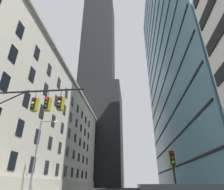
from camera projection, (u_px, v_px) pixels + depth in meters
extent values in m
cube|color=beige|center=(37.00, 126.00, 42.44)|extent=(13.54, 71.14, 27.20)
cube|color=#B2A893|center=(72.00, 76.00, 47.44)|extent=(0.70, 71.14, 0.60)
cube|color=#B2A893|center=(59.00, 186.00, 36.33)|extent=(0.50, 71.14, 2.20)
cube|color=black|center=(13.00, 161.00, 22.79)|extent=(0.14, 1.40, 2.20)
cube|color=black|center=(32.00, 165.00, 27.26)|extent=(0.14, 1.40, 2.20)
cube|color=black|center=(47.00, 167.00, 31.73)|extent=(0.14, 1.40, 2.20)
cube|color=black|center=(57.00, 169.00, 36.21)|extent=(0.14, 1.40, 2.20)
cube|color=black|center=(66.00, 171.00, 40.68)|extent=(0.14, 1.40, 2.20)
cube|color=black|center=(72.00, 172.00, 45.15)|extent=(0.14, 1.40, 2.20)
cube|color=black|center=(78.00, 173.00, 49.62)|extent=(0.14, 1.40, 2.20)
cube|color=black|center=(82.00, 174.00, 54.10)|extent=(0.14, 1.40, 2.20)
cube|color=black|center=(86.00, 175.00, 58.57)|extent=(0.14, 1.40, 2.20)
cube|color=black|center=(20.00, 128.00, 24.63)|extent=(0.14, 1.40, 2.20)
cube|color=black|center=(37.00, 136.00, 29.10)|extent=(0.14, 1.40, 2.20)
cube|color=black|center=(50.00, 143.00, 33.57)|extent=(0.14, 1.40, 2.20)
cube|color=black|center=(60.00, 148.00, 38.05)|extent=(0.14, 1.40, 2.20)
cube|color=black|center=(68.00, 152.00, 42.52)|extent=(0.14, 1.40, 2.20)
cube|color=black|center=(74.00, 155.00, 46.99)|extent=(0.14, 1.40, 2.20)
cube|color=black|center=(79.00, 157.00, 51.46)|extent=(0.14, 1.40, 2.20)
cube|color=black|center=(83.00, 159.00, 55.93)|extent=(0.14, 1.40, 2.20)
cube|color=black|center=(87.00, 161.00, 60.41)|extent=(0.14, 1.40, 2.20)
cube|color=black|center=(5.00, 82.00, 22.00)|extent=(0.14, 1.40, 2.20)
cube|color=black|center=(27.00, 99.00, 26.47)|extent=(0.14, 1.40, 2.20)
cube|color=black|center=(42.00, 112.00, 30.94)|extent=(0.14, 1.40, 2.20)
cube|color=black|center=(53.00, 121.00, 35.41)|extent=(0.14, 1.40, 2.20)
cube|color=black|center=(62.00, 128.00, 39.88)|extent=(0.14, 1.40, 2.20)
cube|color=black|center=(69.00, 134.00, 44.36)|extent=(0.14, 1.40, 2.20)
cube|color=black|center=(75.00, 138.00, 48.83)|extent=(0.14, 1.40, 2.20)
cube|color=black|center=(80.00, 142.00, 53.30)|extent=(0.14, 1.40, 2.20)
cube|color=black|center=(84.00, 145.00, 57.77)|extent=(0.14, 1.40, 2.20)
cube|color=black|center=(88.00, 148.00, 62.25)|extent=(0.14, 1.40, 2.20)
cube|color=black|center=(13.00, 54.00, 23.83)|extent=(0.14, 1.40, 2.20)
cube|color=black|center=(32.00, 75.00, 28.31)|extent=(0.14, 1.40, 2.20)
cube|color=black|center=(46.00, 90.00, 32.78)|extent=(0.14, 1.40, 2.20)
cube|color=black|center=(56.00, 101.00, 37.25)|extent=(0.14, 1.40, 2.20)
cube|color=black|center=(64.00, 110.00, 41.72)|extent=(0.14, 1.40, 2.20)
cube|color=black|center=(71.00, 117.00, 46.20)|extent=(0.14, 1.40, 2.20)
cube|color=black|center=(77.00, 123.00, 50.67)|extent=(0.14, 1.40, 2.20)
cube|color=black|center=(81.00, 128.00, 55.14)|extent=(0.14, 1.40, 2.20)
cube|color=black|center=(85.00, 132.00, 59.61)|extent=(0.14, 1.40, 2.20)
cube|color=black|center=(88.00, 136.00, 64.08)|extent=(0.14, 1.40, 2.20)
cube|color=black|center=(20.00, 30.00, 25.67)|extent=(0.14, 1.40, 2.20)
cube|color=black|center=(37.00, 53.00, 30.15)|extent=(0.14, 1.40, 2.20)
cube|color=black|center=(49.00, 70.00, 34.62)|extent=(0.14, 1.40, 2.20)
cube|color=black|center=(59.00, 83.00, 39.09)|extent=(0.14, 1.40, 2.20)
cube|color=black|center=(66.00, 93.00, 43.56)|extent=(0.14, 1.40, 2.20)
cube|color=black|center=(73.00, 102.00, 48.03)|extent=(0.14, 1.40, 2.20)
cube|color=black|center=(78.00, 109.00, 52.51)|extent=(0.14, 1.40, 2.20)
cube|color=black|center=(82.00, 115.00, 56.98)|extent=(0.14, 1.40, 2.20)
cube|color=black|center=(86.00, 120.00, 61.45)|extent=(0.14, 1.40, 2.20)
cube|color=black|center=(89.00, 124.00, 65.92)|extent=(0.14, 1.40, 2.20)
cube|color=black|center=(95.00, 135.00, 90.93)|extent=(26.29, 26.29, 46.97)
cube|color=black|center=(99.00, 44.00, 116.17)|extent=(18.40, 18.40, 68.33)
cube|color=teal|center=(189.00, 50.00, 43.29)|extent=(14.69, 42.48, 59.67)
cube|color=black|center=(173.00, 168.00, 32.65)|extent=(0.12, 41.48, 0.24)
cube|color=black|center=(170.00, 145.00, 34.40)|extent=(0.12, 41.48, 0.24)
cube|color=black|center=(167.00, 124.00, 36.15)|extent=(0.12, 41.48, 0.24)
cube|color=black|center=(164.00, 106.00, 37.91)|extent=(0.12, 41.48, 0.24)
cube|color=black|center=(162.00, 88.00, 39.66)|extent=(0.12, 41.48, 0.24)
cube|color=black|center=(160.00, 73.00, 41.41)|extent=(0.12, 41.48, 0.24)
cube|color=black|center=(158.00, 58.00, 43.16)|extent=(0.12, 41.48, 0.24)
cube|color=black|center=(156.00, 45.00, 44.91)|extent=(0.12, 41.48, 0.24)
cube|color=black|center=(154.00, 33.00, 46.66)|extent=(0.12, 41.48, 0.24)
cube|color=black|center=(153.00, 22.00, 48.41)|extent=(0.12, 41.48, 0.24)
cube|color=black|center=(152.00, 11.00, 50.16)|extent=(0.12, 41.48, 0.24)
cube|color=black|center=(150.00, 1.00, 51.92)|extent=(0.12, 41.48, 0.24)
cylinder|color=black|center=(38.00, 91.00, 14.02)|extent=(7.24, 0.14, 0.14)
cylinder|color=black|center=(9.00, 100.00, 13.96)|extent=(2.98, 0.10, 1.51)
cylinder|color=black|center=(36.00, 95.00, 13.90)|extent=(0.04, 0.04, 0.60)
cube|color=black|center=(34.00, 104.00, 13.57)|extent=(0.30, 0.30, 0.90)
cube|color=olive|center=(35.00, 105.00, 13.72)|extent=(0.40, 0.40, 1.04)
sphere|color=#450808|center=(33.00, 100.00, 13.55)|extent=(0.20, 0.20, 0.20)
sphere|color=yellow|center=(33.00, 103.00, 13.43)|extent=(0.20, 0.20, 0.20)
sphere|color=#083D10|center=(32.00, 107.00, 13.30)|extent=(0.20, 0.20, 0.20)
cylinder|color=black|center=(48.00, 94.00, 13.81)|extent=(0.04, 0.04, 0.60)
cube|color=black|center=(47.00, 103.00, 13.48)|extent=(0.30, 0.30, 0.90)
cube|color=olive|center=(48.00, 104.00, 13.63)|extent=(0.40, 0.40, 1.04)
sphere|color=red|center=(46.00, 99.00, 13.46)|extent=(0.20, 0.20, 0.20)
sphere|color=#4B3A08|center=(46.00, 102.00, 13.33)|extent=(0.20, 0.20, 0.20)
sphere|color=#083D10|center=(45.00, 106.00, 13.21)|extent=(0.20, 0.20, 0.20)
cylinder|color=black|center=(61.00, 94.00, 13.72)|extent=(0.04, 0.04, 0.60)
cube|color=black|center=(60.00, 103.00, 13.39)|extent=(0.30, 0.30, 0.90)
cube|color=olive|center=(61.00, 104.00, 13.54)|extent=(0.40, 0.40, 1.04)
sphere|color=#450808|center=(60.00, 98.00, 13.37)|extent=(0.20, 0.20, 0.20)
sphere|color=yellow|center=(59.00, 102.00, 13.24)|extent=(0.20, 0.20, 0.20)
sphere|color=#083D10|center=(59.00, 105.00, 13.12)|extent=(0.20, 0.20, 0.20)
cylinder|color=black|center=(175.00, 177.00, 12.18)|extent=(0.12, 0.12, 3.35)
cube|color=black|center=(172.00, 158.00, 12.70)|extent=(0.30, 0.30, 0.90)
cube|color=olive|center=(172.00, 158.00, 12.85)|extent=(0.40, 0.40, 1.04)
sphere|color=#450808|center=(172.00, 154.00, 12.68)|extent=(0.20, 0.20, 0.20)
sphere|color=#4B3A08|center=(173.00, 158.00, 12.55)|extent=(0.20, 0.20, 0.20)
sphere|color=green|center=(173.00, 162.00, 12.43)|extent=(0.20, 0.20, 0.20)
cylinder|color=#47474C|center=(35.00, 155.00, 22.12)|extent=(0.18, 0.18, 8.71)
cylinder|color=#47474C|center=(49.00, 122.00, 23.87)|extent=(1.99, 0.10, 0.10)
ellipsoid|color=#EFE5C6|center=(56.00, 122.00, 23.74)|extent=(0.56, 0.32, 0.24)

